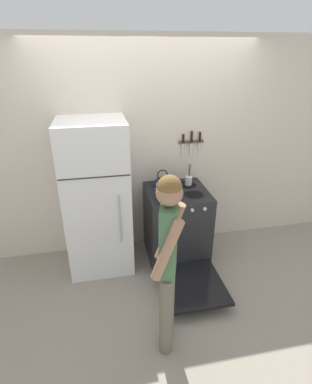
{
  "coord_description": "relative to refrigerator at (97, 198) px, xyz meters",
  "views": [
    {
      "loc": [
        -0.56,
        -3.38,
        2.36
      ],
      "look_at": [
        0.02,
        -0.5,
        0.97
      ],
      "focal_mm": 28.0,
      "sensor_mm": 36.0,
      "label": 1
    }
  ],
  "objects": [
    {
      "name": "stove_range",
      "position": [
        0.92,
        -0.06,
        -0.43
      ],
      "size": [
        0.71,
        1.41,
        0.89
      ],
      "color": "#232326",
      "rests_on": "ground_plane"
    },
    {
      "name": "wall_back",
      "position": [
        0.62,
        0.35,
        0.4
      ],
      "size": [
        10.0,
        0.06,
        2.55
      ],
      "color": "beige",
      "rests_on": "ground_plane"
    },
    {
      "name": "refrigerator",
      "position": [
        0.0,
        0.0,
        0.0
      ],
      "size": [
        0.71,
        0.67,
        1.75
      ],
      "color": "white",
      "rests_on": "ground_plane"
    },
    {
      "name": "dutch_oven_pot",
      "position": [
        0.76,
        -0.16,
        0.1
      ],
      "size": [
        0.29,
        0.25,
        0.18
      ],
      "color": "#1E4C9E",
      "rests_on": "stove_range"
    },
    {
      "name": "tea_kettle",
      "position": [
        0.77,
        0.12,
        0.09
      ],
      "size": [
        0.21,
        0.17,
        0.22
      ],
      "color": "black",
      "rests_on": "stove_range"
    },
    {
      "name": "wall_knife_strip",
      "position": [
        1.17,
        0.31,
        0.51
      ],
      "size": [
        0.31,
        0.03,
        0.3
      ],
      "color": "brown"
    },
    {
      "name": "person",
      "position": [
        0.51,
        -1.26,
        0.04
      ],
      "size": [
        0.33,
        0.38,
        1.61
      ],
      "rotation": [
        0.0,
        0.0,
        1.25
      ],
      "color": "#6B6051",
      "rests_on": "ground_plane"
    },
    {
      "name": "ground_plane",
      "position": [
        0.62,
        0.32,
        -0.87
      ],
      "size": [
        14.0,
        14.0,
        0.0
      ],
      "primitive_type": "plane",
      "color": "gray"
    },
    {
      "name": "utensil_jar",
      "position": [
        1.1,
        0.12,
        0.08
      ],
      "size": [
        0.08,
        0.08,
        0.28
      ],
      "color": "silver",
      "rests_on": "stove_range"
    }
  ]
}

